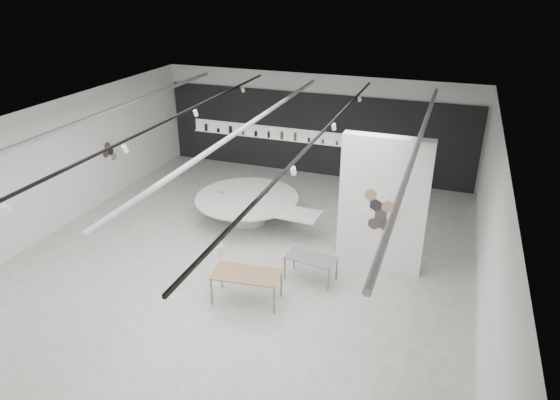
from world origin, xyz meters
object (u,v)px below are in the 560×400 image
(sample_table_stone, at_px, (311,259))
(kitchen_counter, at_px, (386,174))
(display_island, at_px, (249,206))
(sample_table_wood, at_px, (246,276))
(partition_column, at_px, (383,205))

(sample_table_stone, relative_size, kitchen_counter, 0.77)
(display_island, xyz_separation_m, sample_table_wood, (1.58, -3.84, 0.16))
(sample_table_wood, height_order, sample_table_stone, sample_table_wood)
(sample_table_wood, distance_m, sample_table_stone, 1.79)
(sample_table_stone, bearing_deg, sample_table_wood, -130.83)
(partition_column, relative_size, display_island, 0.86)
(display_island, distance_m, sample_table_wood, 4.15)
(display_island, height_order, sample_table_stone, display_island)
(partition_column, bearing_deg, kitchen_counter, 96.65)
(sample_table_stone, bearing_deg, kitchen_counter, 82.79)
(sample_table_wood, height_order, kitchen_counter, kitchen_counter)
(partition_column, height_order, display_island, partition_column)
(kitchen_counter, bearing_deg, display_island, -123.22)
(display_island, xyz_separation_m, sample_table_stone, (2.75, -2.48, 0.06))
(display_island, relative_size, sample_table_stone, 3.16)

